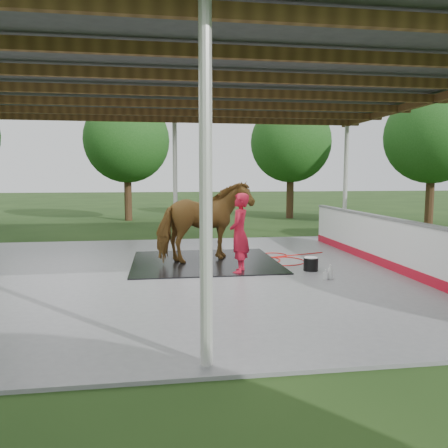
{
  "coord_description": "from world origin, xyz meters",
  "views": [
    {
      "loc": [
        -0.48,
        -9.29,
        2.11
      ],
      "look_at": [
        0.94,
        0.39,
        1.04
      ],
      "focal_mm": 35.0,
      "sensor_mm": 36.0,
      "label": 1
    }
  ],
  "objects": [
    {
      "name": "ground",
      "position": [
        0.0,
        0.0,
        0.0
      ],
      "size": [
        100.0,
        100.0,
        0.0
      ],
      "primitive_type": "plane",
      "color": "#1E3814"
    },
    {
      "name": "wash_bucket",
      "position": [
        2.77,
        -0.25,
        0.2
      ],
      "size": [
        0.32,
        0.32,
        0.3
      ],
      "color": "black",
      "rests_on": "concrete_slab"
    },
    {
      "name": "soap_bottle_b",
      "position": [
        2.78,
        -1.09,
        0.15
      ],
      "size": [
        0.12,
        0.13,
        0.2
      ],
      "primitive_type": "imported",
      "rotation": [
        0.0,
        0.0,
        -0.47
      ],
      "color": "#338CD8",
      "rests_on": "concrete_slab"
    },
    {
      "name": "dasher_board",
      "position": [
        4.6,
        0.0,
        0.59
      ],
      "size": [
        0.16,
        8.0,
        1.15
      ],
      "color": "red",
      "rests_on": "concrete_slab"
    },
    {
      "name": "rubber_mat",
      "position": [
        0.56,
        1.02,
        0.06
      ],
      "size": [
        3.43,
        3.22,
        0.03
      ],
      "primitive_type": "cube",
      "color": "black",
      "rests_on": "concrete_slab"
    },
    {
      "name": "horse",
      "position": [
        0.56,
        1.02,
        1.04
      ],
      "size": [
        2.5,
        1.87,
        1.92
      ],
      "primitive_type": "imported",
      "rotation": [
        0.0,
        0.0,
        1.99
      ],
      "color": "brown",
      "rests_on": "rubber_mat"
    },
    {
      "name": "hose_coil",
      "position": [
        2.09,
        1.14,
        0.06
      ],
      "size": [
        2.66,
        1.71,
        0.02
      ],
      "color": "#B1110C",
      "rests_on": "concrete_slab"
    },
    {
      "name": "tree_belt",
      "position": [
        0.3,
        0.9,
        3.79
      ],
      "size": [
        28.0,
        28.0,
        5.8
      ],
      "color": "#382314",
      "rests_on": "ground"
    },
    {
      "name": "concrete_slab",
      "position": [
        0.0,
        0.0,
        0.03
      ],
      "size": [
        12.0,
        10.0,
        0.05
      ],
      "primitive_type": "cube",
      "color": "slate",
      "rests_on": "ground"
    },
    {
      "name": "pavilion_structure",
      "position": [
        0.0,
        -0.0,
        3.97
      ],
      "size": [
        12.6,
        10.6,
        4.05
      ],
      "color": "beige",
      "rests_on": "ground"
    },
    {
      "name": "soap_bottle_a",
      "position": [
        2.88,
        -1.08,
        0.2
      ],
      "size": [
        0.12,
        0.12,
        0.3
      ],
      "primitive_type": "imported",
      "rotation": [
        0.0,
        0.0,
        0.03
      ],
      "color": "silver",
      "rests_on": "concrete_slab"
    },
    {
      "name": "handler",
      "position": [
        1.18,
        -0.23,
        0.91
      ],
      "size": [
        0.58,
        0.72,
        1.71
      ],
      "primitive_type": "imported",
      "rotation": [
        0.0,
        0.0,
        -1.89
      ],
      "color": "red",
      "rests_on": "concrete_slab"
    }
  ]
}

